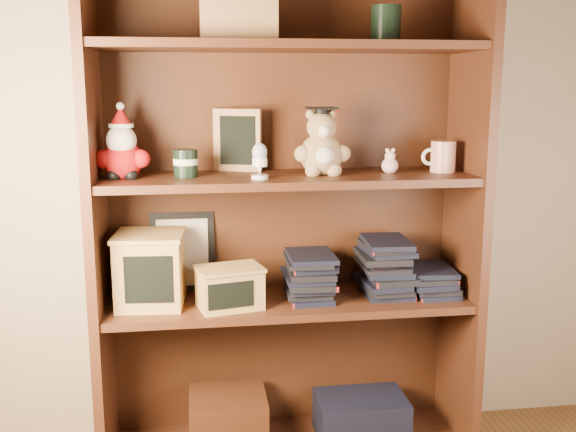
% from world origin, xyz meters
% --- Properties ---
extents(bookcase, '(1.20, 0.35, 1.60)m').
position_xyz_m(bookcase, '(0.14, 1.36, 0.78)').
color(bookcase, '#452213').
rests_on(bookcase, ground).
extents(shelf_lower, '(1.14, 0.33, 0.02)m').
position_xyz_m(shelf_lower, '(0.14, 1.30, 0.54)').
color(shelf_lower, '#452213').
rests_on(shelf_lower, ground).
extents(shelf_upper, '(1.14, 0.33, 0.02)m').
position_xyz_m(shelf_upper, '(0.14, 1.30, 0.94)').
color(shelf_upper, '#452213').
rests_on(shelf_upper, ground).
extents(santa_plush, '(0.16, 0.12, 0.23)m').
position_xyz_m(santa_plush, '(-0.36, 1.30, 1.03)').
color(santa_plush, '#A50F0F').
rests_on(santa_plush, shelf_upper).
extents(teachers_tin, '(0.07, 0.07, 0.08)m').
position_xyz_m(teachers_tin, '(-0.17, 1.30, 0.99)').
color(teachers_tin, black).
rests_on(teachers_tin, shelf_upper).
extents(chalkboard_plaque, '(0.15, 0.11, 0.20)m').
position_xyz_m(chalkboard_plaque, '(-0.01, 1.42, 1.05)').
color(chalkboard_plaque, '#9E7547').
rests_on(chalkboard_plaque, shelf_upper).
extents(egg_cup, '(0.05, 0.05, 0.11)m').
position_xyz_m(egg_cup, '(0.05, 1.23, 1.01)').
color(egg_cup, white).
rests_on(egg_cup, shelf_upper).
extents(grad_teddy_bear, '(0.18, 0.15, 0.21)m').
position_xyz_m(grad_teddy_bear, '(0.25, 1.30, 1.03)').
color(grad_teddy_bear, tan).
rests_on(grad_teddy_bear, shelf_upper).
extents(pink_figurine, '(0.05, 0.05, 0.08)m').
position_xyz_m(pink_figurine, '(0.47, 1.30, 0.98)').
color(pink_figurine, beige).
rests_on(pink_figurine, shelf_upper).
extents(teacher_mug, '(0.11, 0.08, 0.10)m').
position_xyz_m(teacher_mug, '(0.64, 1.31, 1.00)').
color(teacher_mug, silver).
rests_on(teacher_mug, shelf_upper).
extents(certificate_frame, '(0.21, 0.05, 0.26)m').
position_xyz_m(certificate_frame, '(-0.19, 1.44, 0.68)').
color(certificate_frame, black).
rests_on(certificate_frame, shelf_lower).
extents(treats_box, '(0.22, 0.22, 0.23)m').
position_xyz_m(treats_box, '(-0.29, 1.30, 0.67)').
color(treats_box, tan).
rests_on(treats_box, shelf_lower).
extents(pencils_box, '(0.22, 0.18, 0.13)m').
position_xyz_m(pencils_box, '(-0.05, 1.24, 0.62)').
color(pencils_box, tan).
rests_on(pencils_box, shelf_lower).
extents(book_stack_left, '(0.14, 0.20, 0.14)m').
position_xyz_m(book_stack_left, '(0.21, 1.30, 0.62)').
color(book_stack_left, black).
rests_on(book_stack_left, shelf_lower).
extents(book_stack_mid, '(0.14, 0.20, 0.18)m').
position_xyz_m(book_stack_mid, '(0.46, 1.30, 0.64)').
color(book_stack_mid, black).
rests_on(book_stack_mid, shelf_lower).
extents(book_stack_right, '(0.14, 0.20, 0.08)m').
position_xyz_m(book_stack_right, '(0.61, 1.30, 0.59)').
color(book_stack_right, black).
rests_on(book_stack_right, shelf_lower).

